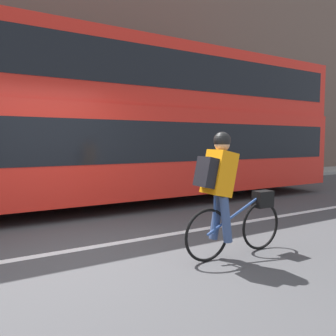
# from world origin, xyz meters

# --- Properties ---
(ground_plane) EXTENTS (80.00, 80.00, 0.00)m
(ground_plane) POSITION_xyz_m (0.00, 0.00, 0.00)
(ground_plane) COLOR #424244
(road_center_line) EXTENTS (50.00, 0.14, 0.01)m
(road_center_line) POSITION_xyz_m (0.00, 0.28, 0.00)
(road_center_line) COLOR silver
(road_center_line) RESTS_ON ground_plane
(sidewalk_curb) EXTENTS (60.00, 1.86, 0.13)m
(sidewalk_curb) POSITION_xyz_m (0.00, 5.69, 0.06)
(sidewalk_curb) COLOR gray
(sidewalk_curb) RESTS_ON ground_plane
(building_facade) EXTENTS (60.00, 0.30, 9.55)m
(building_facade) POSITION_xyz_m (0.00, 6.77, 4.77)
(building_facade) COLOR brown
(building_facade) RESTS_ON ground_plane
(bus) EXTENTS (11.32, 2.55, 3.61)m
(bus) POSITION_xyz_m (1.89, 3.07, 2.00)
(bus) COLOR black
(bus) RESTS_ON ground_plane
(cyclist_on_bike) EXTENTS (1.55, 0.32, 1.58)m
(cyclist_on_bike) POSITION_xyz_m (1.59, -0.95, 0.86)
(cyclist_on_bike) COLOR black
(cyclist_on_bike) RESTS_ON ground_plane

